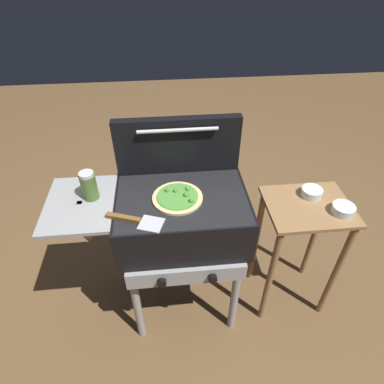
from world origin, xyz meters
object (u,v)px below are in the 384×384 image
sauce_jar (89,186)px  spatula (135,220)px  pizza_veggie (178,197)px  topping_bowl_near (343,210)px  grill (180,218)px  prep_table (300,235)px  topping_bowl_far (312,193)px

sauce_jar → spatula: sauce_jar is taller
pizza_veggie → topping_bowl_near: pizza_veggie is taller
grill → spatula: (-0.20, -0.15, 0.15)m
prep_table → grill: bearing=-179.6°
topping_bowl_near → prep_table: bearing=152.9°
topping_bowl_far → prep_table: bearing=-117.3°
spatula → topping_bowl_far: bearing=13.9°
prep_table → topping_bowl_far: size_ratio=7.09×
topping_bowl_near → sauce_jar: bearing=175.1°
grill → pizza_veggie: pizza_veggie is taller
grill → topping_bowl_near: grill is taller
sauce_jar → prep_table: sauce_jar is taller
pizza_veggie → prep_table: bearing=1.6°
pizza_veggie → spatula: bearing=-145.6°
grill → topping_bowl_far: (0.71, 0.08, 0.05)m
prep_table → topping_bowl_near: (0.14, -0.07, 0.25)m
pizza_veggie → topping_bowl_near: bearing=-3.8°
prep_table → topping_bowl_near: topping_bowl_near is taller
pizza_veggie → sauce_jar: 0.42m
prep_table → pizza_veggie: bearing=-178.4°
spatula → topping_bowl_near: bearing=4.5°
grill → spatula: size_ratio=3.64×
pizza_veggie → prep_table: 0.77m
pizza_veggie → prep_table: size_ratio=0.31×
grill → prep_table: size_ratio=1.23×
topping_bowl_far → pizza_veggie: bearing=-172.8°
grill → pizza_veggie: (-0.00, -0.01, 0.15)m
sauce_jar → topping_bowl_near: sauce_jar is taller
topping_bowl_near → pizza_veggie: bearing=176.2°
prep_table → topping_bowl_far: topping_bowl_far is taller
grill → topping_bowl_near: 0.82m
sauce_jar → grill: bearing=-5.1°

